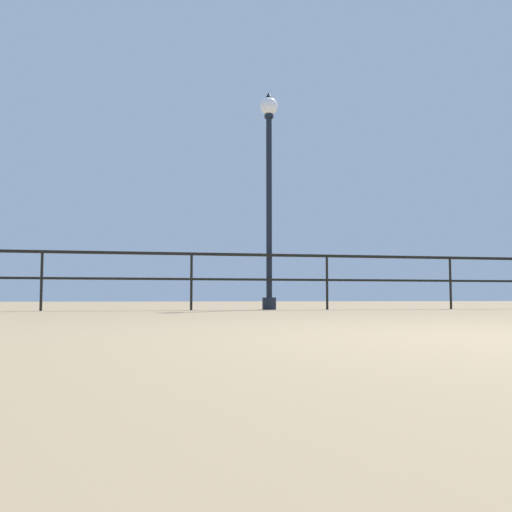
# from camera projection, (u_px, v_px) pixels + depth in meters

# --- Properties ---
(pier_railing) EXTENTS (22.20, 0.05, 1.00)m
(pier_railing) POSITION_uv_depth(u_px,v_px,m) (261.00, 268.00, 9.95)
(pier_railing) COLOR black
(pier_railing) RESTS_ON ground_plane
(lamppost_center) EXTENTS (0.33, 0.33, 4.02)m
(lamppost_center) POSITION_uv_depth(u_px,v_px,m) (269.00, 177.00, 10.26)
(lamppost_center) COLOR black
(lamppost_center) RESTS_ON ground_plane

